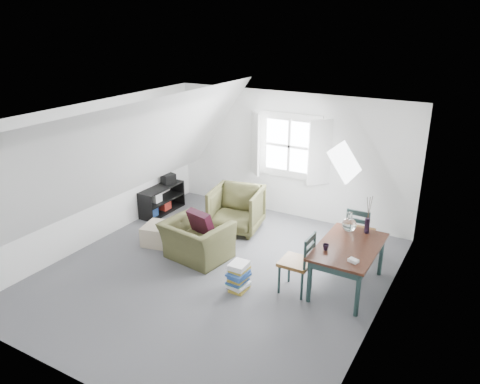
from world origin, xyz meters
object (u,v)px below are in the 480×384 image
Objects in this scene: armchair_near at (197,258)px; ottoman at (160,234)px; magazine_stack at (239,277)px; dining_table at (348,251)px; media_shelf at (161,201)px; dining_chair_near at (298,262)px; dining_chair_far at (359,232)px; armchair_far at (236,229)px.

ottoman is at bearing -0.31° from armchair_near.
dining_table is at bearing 31.93° from magazine_stack.
dining_chair_near is at bearing -16.35° from media_shelf.
dining_chair_far is 2.24m from magazine_stack.
dining_chair_far reaches higher than magazine_stack.
armchair_near is at bearing -96.87° from dining_chair_near.
dining_table is at bearing 89.96° from dining_chair_far.
armchair_far is 1.74× the size of ottoman.
dining_chair_near is (2.76, -0.23, 0.31)m from ottoman.
magazine_stack reaches higher than armchair_near.
armchair_near is 0.94× the size of media_shelf.
ottoman is at bearing -48.07° from media_shelf.
dining_table is (3.35, 0.24, 0.43)m from ottoman.
ottoman is 3.39m from dining_table.
magazine_stack is (1.08, -1.79, 0.22)m from armchair_far.
dining_table is 1.29× the size of media_shelf.
magazine_stack is at bearing -67.20° from dining_chair_near.
dining_chair_far is 2.14× the size of magazine_stack.
dining_chair_far is at bearing 56.00° from magazine_stack.
magazine_stack is at bearing -69.87° from armchair_far.
media_shelf reaches higher than armchair_far.
dining_chair_near is at bearing -174.99° from armchair_near.
dining_chair_far is (3.23, 1.23, 0.30)m from ottoman.
ottoman is at bearing 162.73° from magazine_stack.
media_shelf is 2.52× the size of magazine_stack.
dining_table reaches higher than armchair_far.
armchair_far is at bearing 163.76° from dining_table.
ottoman is at bearing -138.48° from armchair_far.
dining_table is 3.26× the size of magazine_stack.
media_shelf is (-0.87, 1.12, 0.07)m from ottoman.
magazine_stack is (1.09, -0.49, 0.22)m from armchair_near.
media_shelf is at bearing -5.43° from dining_chair_far.
dining_chair_far is 1.53m from dining_chair_near.
magazine_stack is (-0.78, -0.39, -0.28)m from dining_chair_near.
ottoman is 1.24× the size of magazine_stack.
dining_chair_near is (1.87, -0.10, 0.49)m from armchair_near.
dining_table is 1.66m from magazine_stack.
armchair_near is at bearing -31.28° from media_shelf.
dining_table is 0.76m from dining_chair_near.
dining_chair_near is 3.88m from media_shelf.
ottoman is 2.08m from magazine_stack.
dining_chair_far is at bearing -141.84° from armchair_near.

